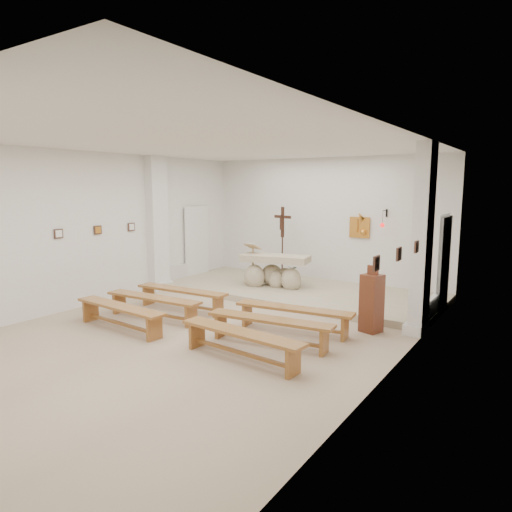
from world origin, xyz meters
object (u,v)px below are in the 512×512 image
Objects in this scene: altar at (274,273)px; lectern at (253,263)px; bench_left_front at (182,294)px; bench_left_second at (153,302)px; bench_left_third at (120,311)px; bench_right_front at (294,313)px; bench_right_second at (270,325)px; crucifix_stand at (282,238)px; bench_right_third at (241,338)px; donation_pedestal at (372,303)px.

altar is 0.70m from lectern.
bench_left_front is at bearing -118.49° from altar.
bench_left_third is (-0.00, -0.85, 0.00)m from bench_left_second.
altar is 0.80× the size of bench_right_front.
bench_right_second is (2.82, -0.00, 0.00)m from bench_left_second.
crucifix_stand is 4.27m from bench_right_front.
bench_left_front is 1.00× the size of bench_right_front.
bench_left_second is 1.00× the size of bench_right_third.
bench_right_front is at bearing 34.96° from bench_left_third.
bench_left_front is at bearing 156.36° from bench_right_second.
bench_left_second is at bearing 168.00° from bench_right_third.
donation_pedestal reaches higher than bench_left_third.
bench_right_front is at bearing 94.81° from bench_right_third.
bench_right_front is at bearing -40.34° from crucifix_stand.
donation_pedestal reaches higher than bench_right_second.
bench_left_third is at bearing -170.02° from bench_right_second.
bench_right_third is at bearing 3.81° from bench_left_third.
bench_left_second is (-0.79, -3.50, -0.14)m from altar.
donation_pedestal is 4.11m from bench_left_front.
crucifix_stand reaches higher than bench_left_third.
bench_right_second is at bearing 20.62° from bench_left_third.
crucifix_stand is at bearing 159.23° from donation_pedestal.
bench_left_second is (-0.12, -3.49, -0.33)m from lectern.
bench_right_second and bench_right_third have the same top height.
lectern is 0.48× the size of bench_left_third.
lectern is 0.55× the size of crucifix_stand.
bench_right_third is (-1.20, -2.53, -0.20)m from donation_pedestal.
lectern is 0.48× the size of bench_right_front.
lectern is 3.79m from bench_right_front.
lectern is at bearing 168.96° from altar.
crucifix_stand reaches higher than bench_right_second.
bench_right_third is at bearing -48.91° from lectern.
donation_pedestal is at bearing 19.20° from bench_left_second.
bench_right_front is at bearing -3.37° from bench_left_front.
altar is 3.34m from bench_right_front.
lectern is 4.31m from donation_pedestal.
lectern is 0.48× the size of bench_right_second.
lectern is at bearing -99.99° from crucifix_stand.
bench_left_front is at bearing 172.69° from bench_right_front.
bench_right_front is 1.00× the size of bench_right_third.
crucifix_stand is 5.75m from bench_right_third.
crucifix_stand is 4.45m from donation_pedestal.
donation_pedestal is 0.55× the size of bench_left_second.
bench_left_second and bench_right_second have the same top height.
bench_right_front is at bearing 13.34° from bench_left_second.
bench_right_front is (2.03, -2.65, -0.14)m from altar.
donation_pedestal is (3.91, -1.81, -0.14)m from lectern.
donation_pedestal reaches higher than bench_left_front.
altar is 1.67× the size of lectern.
altar is 4.81m from bench_right_third.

